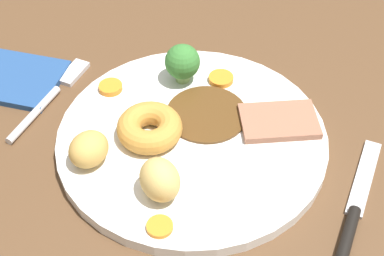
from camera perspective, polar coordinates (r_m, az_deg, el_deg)
name	(u,v)px	position (r cm, az deg, el deg)	size (l,w,h in cm)	color
dining_table	(164,160)	(63.96, -2.76, -3.22)	(120.00, 84.00, 3.60)	brown
dinner_plate	(192,139)	(62.65, 0.00, -1.09)	(29.26, 29.26, 1.40)	white
gravy_pool	(207,114)	(64.21, 1.45, 1.41)	(9.10, 9.10, 0.30)	#563819
meat_slice_main	(279,121)	(63.74, 8.60, 0.68)	(8.38, 5.59, 0.80)	#9E664C
yorkshire_pudding	(150,127)	(61.31, -4.14, 0.14)	(7.03, 7.03, 2.61)	#C68938
roast_potato_left	(89,149)	(59.32, -10.19, -2.07)	(4.48, 3.86, 3.40)	tan
roast_potato_right	(160,180)	(55.35, -3.20, -5.12)	(4.66, 3.79, 4.18)	#D8B260
carrot_coin_front	(160,227)	(54.36, -3.21, -9.72)	(2.52, 2.52, 0.46)	orange
carrot_coin_back	(111,87)	(67.86, -8.06, 4.02)	(2.75, 2.75, 0.69)	orange
carrot_coin_side	(221,79)	(68.48, 2.89, 4.90)	(2.95, 2.95, 0.62)	orange
broccoli_floret	(182,62)	(67.00, -0.96, 6.52)	(4.13, 4.13, 4.84)	#8CB766
fork	(51,96)	(70.05, -13.78, 3.07)	(2.04, 15.26, 0.90)	silver
knife	(353,218)	(58.42, 15.62, -8.54)	(2.04, 18.54, 1.20)	black
folded_napkin	(15,79)	(73.64, -17.09, 4.69)	(11.00, 9.00, 0.80)	navy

